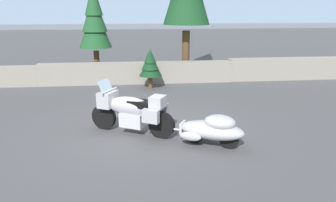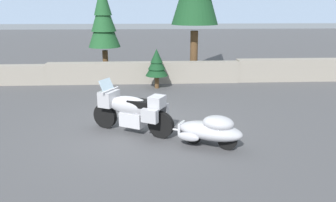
{
  "view_description": "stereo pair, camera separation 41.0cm",
  "coord_description": "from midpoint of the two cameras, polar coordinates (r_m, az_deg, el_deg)",
  "views": [
    {
      "loc": [
        -0.14,
        -8.19,
        3.11
      ],
      "look_at": [
        0.7,
        -0.36,
        0.85
      ],
      "focal_mm": 35.15,
      "sensor_mm": 36.0,
      "label": 1
    },
    {
      "loc": [
        0.27,
        -8.22,
        3.11
      ],
      "look_at": [
        0.7,
        -0.36,
        0.85
      ],
      "focal_mm": 35.15,
      "sensor_mm": 36.0,
      "label": 2
    }
  ],
  "objects": [
    {
      "name": "pine_sapling_near",
      "position": [
        12.87,
        -1.07,
        6.46
      ],
      "size": [
        0.88,
        0.88,
        1.55
      ],
      "color": "brown",
      "rests_on": "ground"
    },
    {
      "name": "touring_motorcycle",
      "position": [
        8.32,
        -4.97,
        -1.44
      ],
      "size": [
        2.1,
        1.38,
        1.33
      ],
      "color": "black",
      "rests_on": "ground"
    },
    {
      "name": "ground_plane",
      "position": [
        8.78,
        -3.38,
        -4.76
      ],
      "size": [
        80.0,
        80.0,
        0.0
      ],
      "primitive_type": "plane",
      "color": "#4C4C4F"
    },
    {
      "name": "pine_tree_secondary",
      "position": [
        15.16,
        -10.39,
        13.91
      ],
      "size": [
        1.42,
        1.42,
        4.17
      ],
      "color": "brown",
      "rests_on": "ground"
    },
    {
      "name": "stone_guard_wall",
      "position": [
        13.94,
        -1.16,
        4.99
      ],
      "size": [
        24.0,
        0.62,
        0.95
      ],
      "color": "gray",
      "rests_on": "ground"
    },
    {
      "name": "car_shaped_trailer",
      "position": [
        7.61,
        8.93,
        -4.95
      ],
      "size": [
        2.11,
        1.36,
        0.76
      ],
      "color": "black",
      "rests_on": "ground"
    }
  ]
}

